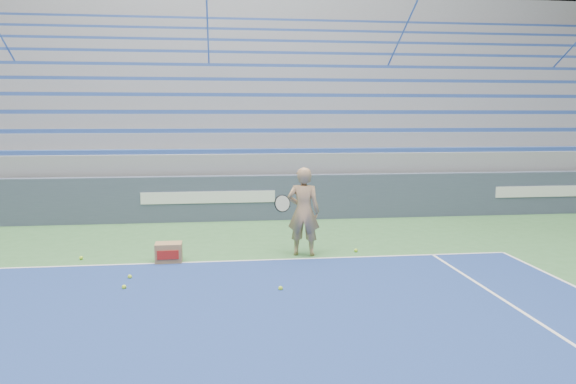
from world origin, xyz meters
name	(u,v)px	position (x,y,z in m)	size (l,w,h in m)	color
sponsor_barrier	(209,198)	(0.00, 15.88, 0.55)	(30.00, 0.32, 1.10)	#3D465C
bleachers	(210,122)	(0.00, 21.60, 2.36)	(31.00, 9.15, 7.30)	gray
tennis_player	(303,211)	(1.76, 12.20, 0.81)	(0.94, 0.89, 1.62)	tan
ball_box	(169,253)	(-0.64, 11.99, 0.17)	(0.46, 0.36, 0.34)	#977049
tennis_ball_0	(124,287)	(-1.17, 10.49, 0.03)	(0.07, 0.07, 0.07)	#BFF031
tennis_ball_1	(81,258)	(-2.21, 12.36, 0.03)	(0.07, 0.07, 0.07)	#BFF031
tennis_ball_2	(281,288)	(1.11, 10.14, 0.03)	(0.07, 0.07, 0.07)	#BFF031
tennis_ball_3	(356,250)	(2.78, 12.30, 0.03)	(0.07, 0.07, 0.07)	#BFF031
tennis_ball_4	(130,277)	(-1.17, 11.03, 0.03)	(0.07, 0.07, 0.07)	#BFF031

